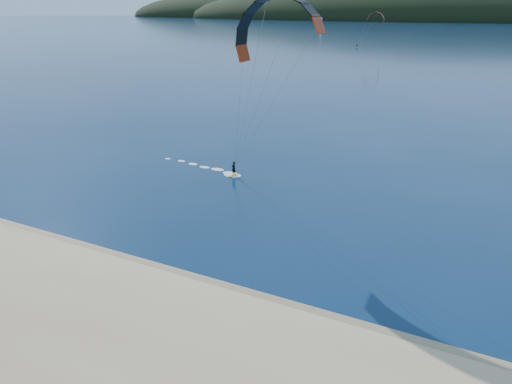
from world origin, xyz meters
TOP-DOWN VIEW (x-y plane):
  - ground at (0.00, 0.00)m, footprint 1800.00×1800.00m
  - wet_sand at (0.00, 4.50)m, footprint 220.00×2.50m
  - headland at (0.63, 745.28)m, footprint 1200.00×310.00m
  - kitesurfer_near at (-0.03, 18.01)m, footprint 22.50×9.39m
  - kitesurfer_far at (-30.19, 192.34)m, footprint 13.12×7.18m
  - sailboat at (-121.80, 394.83)m, footprint 7.15×4.47m

SIDE VIEW (x-z plane):
  - ground at x=0.00m, z-range 0.00..0.00m
  - headland at x=0.63m, z-range -70.00..70.00m
  - wet_sand at x=0.00m, z-range 0.00..0.10m
  - sailboat at x=-121.80m, z-range -4.25..5.71m
  - kitesurfer_far at x=-30.19m, z-range 3.77..18.88m
  - kitesurfer_near at x=-0.03m, z-range 4.86..22.70m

